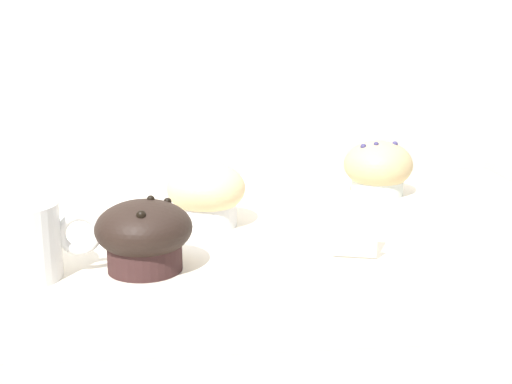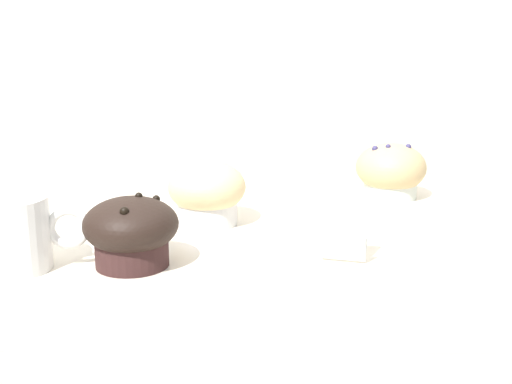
# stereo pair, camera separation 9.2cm
# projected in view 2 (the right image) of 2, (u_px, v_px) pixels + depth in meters

# --- Properties ---
(wall_back) EXTENTS (3.20, 0.10, 1.80)m
(wall_back) POSITION_uv_depth(u_px,v_px,m) (228.00, 171.00, 1.50)
(wall_back) COLOR beige
(wall_back) RESTS_ON ground
(muffin_front_center) EXTENTS (0.10, 0.10, 0.08)m
(muffin_front_center) POSITION_uv_depth(u_px,v_px,m) (131.00, 231.00, 0.78)
(muffin_front_center) COLOR #361F1D
(muffin_front_center) RESTS_ON display_counter
(muffin_back_left) EXTENTS (0.10, 0.10, 0.08)m
(muffin_back_left) POSITION_uv_depth(u_px,v_px,m) (207.00, 193.00, 0.93)
(muffin_back_left) COLOR white
(muffin_back_left) RESTS_ON display_counter
(muffin_back_right) EXTENTS (0.10, 0.10, 0.08)m
(muffin_back_right) POSITION_uv_depth(u_px,v_px,m) (391.00, 172.00, 1.06)
(muffin_back_right) COLOR silver
(muffin_back_right) RESTS_ON display_counter
(coffee_cup) EXTENTS (0.13, 0.08, 0.08)m
(coffee_cup) POSITION_uv_depth(u_px,v_px,m) (13.00, 232.00, 0.77)
(coffee_cup) COLOR white
(coffee_cup) RESTS_ON display_counter
(price_card) EXTENTS (0.06, 0.05, 0.06)m
(price_card) POSITION_uv_depth(u_px,v_px,m) (344.00, 235.00, 0.79)
(price_card) COLOR white
(price_card) RESTS_ON display_counter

